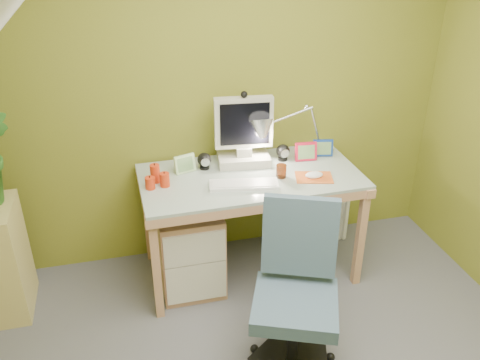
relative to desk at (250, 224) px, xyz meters
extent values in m
cube|color=olive|center=(-0.13, 0.37, 0.82)|extent=(3.20, 0.01, 2.40)
cube|color=white|center=(-0.08, -0.14, 0.39)|extent=(0.44, 0.21, 0.02)
cube|color=#D85E21|center=(0.38, -0.14, 0.38)|extent=(0.26, 0.22, 0.01)
ellipsoid|color=white|center=(0.38, -0.14, 0.40)|extent=(0.13, 0.09, 0.04)
cylinder|color=maroon|center=(0.18, -0.08, 0.42)|extent=(0.08, 0.08, 0.08)
cube|color=red|center=(0.42, 0.12, 0.44)|extent=(0.15, 0.03, 0.13)
cube|color=navy|center=(0.56, 0.16, 0.44)|extent=(0.14, 0.05, 0.12)
cube|color=#B9DF99|center=(-0.40, 0.14, 0.44)|extent=(0.14, 0.06, 0.12)
cube|color=tan|center=(-1.58, 0.00, -0.01)|extent=(0.27, 0.42, 0.74)
cube|color=silver|center=(0.61, 0.26, -0.16)|extent=(0.44, 0.21, 0.43)
camera|label=1|loc=(-0.77, -2.80, 1.87)|focal=38.00mm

